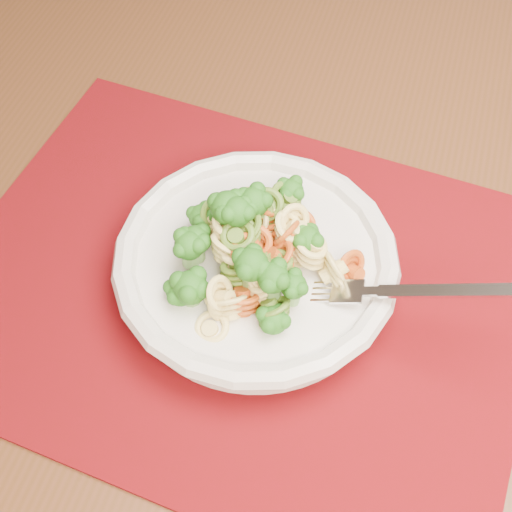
% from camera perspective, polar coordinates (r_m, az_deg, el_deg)
% --- Properties ---
extents(dining_table, '(1.58, 1.15, 0.75)m').
position_cam_1_polar(dining_table, '(0.74, -5.71, -1.90)').
color(dining_table, '#4A2715').
rests_on(dining_table, ground).
extents(placemat, '(0.52, 0.42, 0.00)m').
position_cam_1_polar(placemat, '(0.62, -1.38, -2.52)').
color(placemat, '#64040E').
rests_on(placemat, dining_table).
extents(pasta_bowl, '(0.24, 0.24, 0.05)m').
position_cam_1_polar(pasta_bowl, '(0.59, 0.00, -0.66)').
color(pasta_bowl, beige).
rests_on(pasta_bowl, placemat).
extents(pasta_broccoli_heap, '(0.20, 0.20, 0.06)m').
position_cam_1_polar(pasta_broccoli_heap, '(0.58, 0.00, 0.35)').
color(pasta_broccoli_heap, '#D9CB6B').
rests_on(pasta_broccoli_heap, pasta_bowl).
extents(fork, '(0.18, 0.06, 0.08)m').
position_cam_1_polar(fork, '(0.56, 7.30, -2.85)').
color(fork, silver).
rests_on(fork, pasta_bowl).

